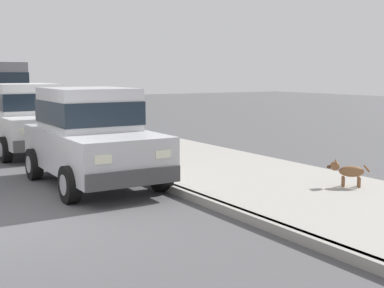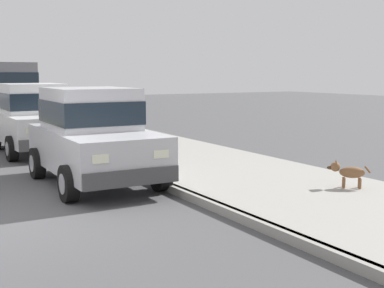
{
  "view_description": "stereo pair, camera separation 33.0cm",
  "coord_description": "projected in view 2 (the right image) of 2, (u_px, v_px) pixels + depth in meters",
  "views": [
    {
      "loc": [
        -1.4,
        -7.73,
        2.16
      ],
      "look_at": [
        3.67,
        0.43,
        0.85
      ],
      "focal_mm": 48.6,
      "sensor_mm": 36.0,
      "label": 1
    },
    {
      "loc": [
        -1.12,
        -7.9,
        2.16
      ],
      "look_at": [
        3.67,
        0.43,
        0.85
      ],
      "focal_mm": 48.6,
      "sensor_mm": 36.0,
      "label": 2
    }
  ],
  "objects": [
    {
      "name": "curb",
      "position": [
        181.0,
        192.0,
        9.21
      ],
      "size": [
        0.16,
        64.0,
        0.14
      ],
      "primitive_type": "cube",
      "color": "gray",
      "rests_on": "ground"
    },
    {
      "name": "car_white_hatchback",
      "position": [
        34.0,
        117.0,
        14.21
      ],
      "size": [
        1.98,
        3.81,
        1.88
      ],
      "color": "white",
      "rests_on": "ground"
    },
    {
      "name": "car_silver_hatchback",
      "position": [
        93.0,
        134.0,
        10.15
      ],
      "size": [
        1.99,
        3.82,
        1.88
      ],
      "color": "#BCBCC1",
      "rests_on": "ground"
    },
    {
      "name": "sidewalk",
      "position": [
        262.0,
        182.0,
        10.1
      ],
      "size": [
        3.6,
        64.0,
        0.14
      ],
      "primitive_type": "cube",
      "color": "#99968E",
      "rests_on": "ground"
    },
    {
      "name": "dog_brown",
      "position": [
        348.0,
        172.0,
        9.21
      ],
      "size": [
        0.6,
        0.54,
        0.49
      ],
      "color": "brown",
      "rests_on": "sidewalk"
    },
    {
      "name": "car_grey_van",
      "position": [
        0.0,
        95.0,
        18.51
      ],
      "size": [
        2.26,
        4.96,
        2.52
      ],
      "color": "slate",
      "rests_on": "ground"
    }
  ]
}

